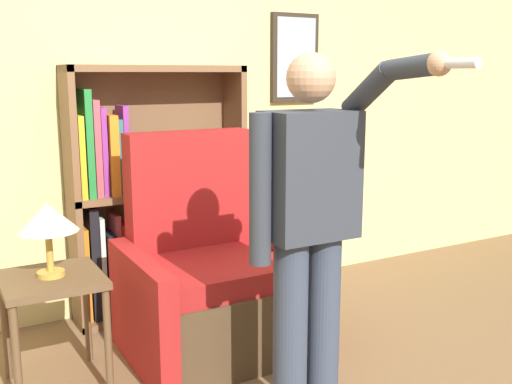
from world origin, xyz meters
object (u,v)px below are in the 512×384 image
(bookcase, at_px, (138,202))
(table_lamp, at_px, (47,220))
(person_standing, at_px, (310,221))
(side_table, at_px, (53,295))
(armchair, at_px, (209,284))

(bookcase, height_order, table_lamp, bookcase)
(bookcase, distance_m, table_lamp, 0.96)
(person_standing, relative_size, side_table, 2.81)
(side_table, relative_size, table_lamp, 1.60)
(bookcase, relative_size, side_table, 2.75)
(bookcase, xyz_separation_m, side_table, (-0.66, -0.69, -0.26))
(table_lamp, bearing_deg, side_table, -116.57)
(armchair, height_order, side_table, armchair)
(bookcase, height_order, armchair, bookcase)
(armchair, relative_size, side_table, 2.10)
(table_lamp, bearing_deg, armchair, 1.49)
(armchair, relative_size, person_standing, 0.75)
(armchair, height_order, table_lamp, armchair)
(bookcase, height_order, person_standing, person_standing)
(table_lamp, bearing_deg, bookcase, 46.22)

